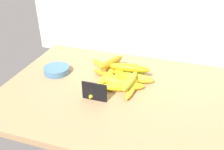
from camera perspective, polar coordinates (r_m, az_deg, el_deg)
The scene contains 18 objects.
counter_top at distance 110.11cm, azimuth 2.24°, elevation -4.55°, with size 110.00×76.00×3.00cm, color #A68259.
back_wall at distance 131.47cm, azimuth 7.37°, elevation 17.28°, with size 130.00×2.00×70.00cm, color beige.
chalkboard_sign at distance 102.09cm, azimuth -4.20°, elevation -4.12°, with size 11.00×1.80×8.40cm.
fruit_bowl at distance 125.91cm, azimuth -13.03°, elevation 1.18°, with size 13.05×13.05×3.22cm, color teal.
banana_0 at distance 119.48cm, azimuth 4.34°, elevation 0.25°, with size 17.89×3.24×3.24cm, color #91BC31.
banana_1 at distance 111.63cm, azimuth 1.21°, elevation -1.77°, with size 18.77×4.18×4.18cm, color gold.
banana_2 at distance 118.30cm, azimuth -1.30°, elevation -0.00°, with size 16.14×3.24×3.24cm, color #B7831B.
banana_3 at distance 117.25cm, azimuth 2.29°, elevation -0.06°, with size 17.63×4.16×4.16cm, color gold.
banana_4 at distance 108.86cm, azimuth 2.29°, elevation -2.74°, with size 20.50×4.14×4.14cm, color yellow.
banana_5 at distance 126.19cm, azimuth -1.95°, elevation 2.11°, with size 19.96×3.29×3.29cm, color gold.
banana_6 at distance 122.29cm, azimuth 0.35°, elevation 1.31°, with size 20.64×3.95×3.95cm, color gold.
banana_7 at distance 124.67cm, azimuth 2.69°, elevation 1.76°, with size 16.01×3.48×3.48cm, color gold.
banana_8 at distance 110.08cm, azimuth -3.05°, elevation -2.55°, with size 20.97×3.47×3.47cm, color yellow.
banana_9 at distance 109.47cm, azimuth 4.90°, elevation -2.81°, with size 20.32×3.56×3.56cm, color yellow.
banana_10 at distance 115.21cm, azimuth 6.06°, elevation -0.81°, with size 15.92×4.24×4.24cm, color gold.
banana_11 at distance 117.50cm, azimuth 4.03°, elevation 1.73°, with size 20.91×3.98×3.98cm, color gold.
banana_12 at distance 106.97cm, azimuth 4.37°, elevation -1.40°, with size 16.82×3.53×3.53cm, color #A3B627.
banana_13 at distance 121.19cm, azimuth -0.18°, elevation 3.06°, with size 17.49×3.65×3.65cm, color #BA7E18.
Camera 1 is at (23.12, -86.87, 65.09)cm, focal length 38.38 mm.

